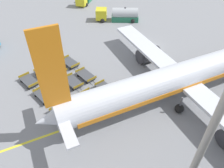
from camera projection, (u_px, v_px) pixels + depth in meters
The scene contains 17 objects.
ground_plane at pixel (149, 46), 40.50m from camera, with size 500.00×500.00×0.00m, color gray.
airplane at pixel (189, 74), 28.80m from camera, with size 33.87×40.73×13.43m.
fuel_tanker_secondary at pixel (120, 15), 48.37m from camera, with size 7.30×9.23×3.04m.
baggage_dolly_row_near_col_a at pixel (29, 81), 32.04m from camera, with size 3.95×2.32×0.92m.
baggage_dolly_row_near_col_b at pixel (44, 95), 29.65m from camera, with size 3.95×2.29×0.92m.
baggage_dolly_row_near_col_c at pixel (62, 115), 27.01m from camera, with size 3.95×2.26×0.92m.
baggage_dolly_row_mid_a_col_a at pixel (43, 74), 33.23m from camera, with size 3.95×2.18×0.92m.
baggage_dolly_row_mid_a_col_b at pixel (59, 89), 30.73m from camera, with size 3.94×2.09×0.92m.
baggage_dolly_row_mid_a_col_c at pixel (77, 105), 28.28m from camera, with size 3.95×2.19×0.92m.
baggage_dolly_row_mid_b_col_a at pixel (58, 68), 34.43m from camera, with size 3.95×2.30×0.92m.
baggage_dolly_row_mid_b_col_b at pixel (73, 82), 31.87m from camera, with size 3.94×2.10×0.92m.
baggage_dolly_row_mid_b_col_c at pixel (91, 98), 29.27m from camera, with size 3.95×2.22×0.92m.
baggage_dolly_row_far_col_a at pixel (70, 62), 35.64m from camera, with size 3.95×2.28×0.92m.
baggage_dolly_row_far_col_b at pixel (86, 75), 33.02m from camera, with size 3.95×2.18×0.92m.
baggage_dolly_row_far_col_c at pixel (106, 89), 30.63m from camera, with size 3.93×2.03×0.92m.
apron_light_mast at pixel (216, 119), 12.17m from camera, with size 2.00×0.70×19.16m.
stand_guidance_stripe at pixel (126, 107), 28.60m from camera, with size 4.73×37.85×0.01m.
Camera 1 is at (26.39, -24.62, 20.86)m, focal length 35.00 mm.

